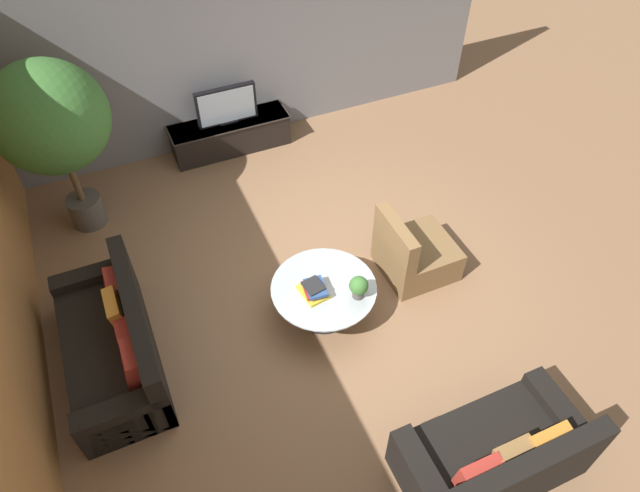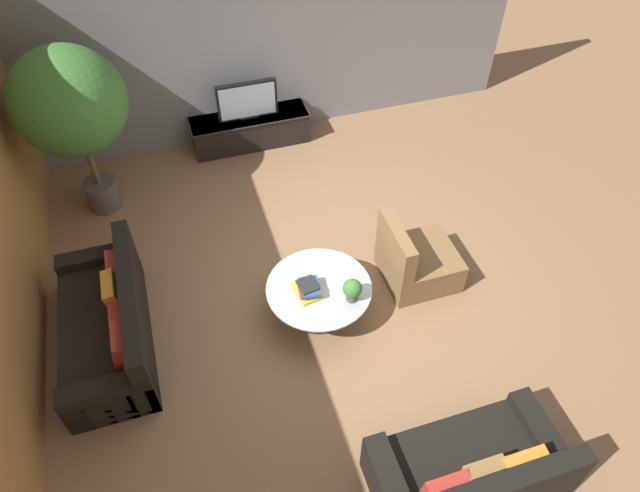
{
  "view_description": "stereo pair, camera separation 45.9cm",
  "coord_description": "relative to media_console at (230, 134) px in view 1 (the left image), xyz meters",
  "views": [
    {
      "loc": [
        -1.88,
        -3.77,
        5.12
      ],
      "look_at": [
        -0.16,
        0.14,
        0.55
      ],
      "focal_mm": 32.0,
      "sensor_mm": 36.0,
      "label": 1
    },
    {
      "loc": [
        -1.45,
        -3.94,
        5.12
      ],
      "look_at": [
        -0.16,
        0.14,
        0.55
      ],
      "focal_mm": 32.0,
      "sensor_mm": 36.0,
      "label": 2
    }
  ],
  "objects": [
    {
      "name": "coffee_table",
      "position": [
        0.03,
        -3.25,
        0.06
      ],
      "size": [
        1.13,
        1.13,
        0.42
      ],
      "color": "black",
      "rests_on": "ground"
    },
    {
      "name": "media_console",
      "position": [
        0.0,
        0.0,
        0.0
      ],
      "size": [
        1.7,
        0.5,
        0.47
      ],
      "color": "black",
      "rests_on": "ground"
    },
    {
      "name": "couch_near_entry",
      "position": [
        0.66,
        -5.46,
        0.05
      ],
      "size": [
        1.59,
        0.84,
        0.84
      ],
      "rotation": [
        0.0,
        0.0,
        3.14
      ],
      "color": "black",
      "rests_on": "ground"
    },
    {
      "name": "potted_plant_tabletop",
      "position": [
        0.3,
        -3.5,
        0.34
      ],
      "size": [
        0.2,
        0.2,
        0.27
      ],
      "color": "#514C47",
      "rests_on": "coffee_table"
    },
    {
      "name": "book_stack",
      "position": [
        -0.1,
        -3.28,
        0.24
      ],
      "size": [
        0.29,
        0.35,
        0.14
      ],
      "color": "gold",
      "rests_on": "coffee_table"
    },
    {
      "name": "back_wall_stone",
      "position": [
        0.34,
        0.32,
        1.26
      ],
      "size": [
        7.4,
        0.12,
        3.0
      ],
      "primitive_type": "cube",
      "color": "slate",
      "rests_on": "ground"
    },
    {
      "name": "potted_palm_tall",
      "position": [
        -2.12,
        -0.75,
        1.29
      ],
      "size": [
        1.29,
        1.29,
        2.2
      ],
      "color": "#514C47",
      "rests_on": "ground"
    },
    {
      "name": "remote_black",
      "position": [
        0.36,
        -3.33,
        0.19
      ],
      "size": [
        0.16,
        0.09,
        0.02
      ],
      "primitive_type": "cube",
      "rotation": [
        0.0,
        0.0,
        -1.21
      ],
      "color": "black",
      "rests_on": "coffee_table"
    },
    {
      "name": "ground_plane",
      "position": [
        0.34,
        -2.94,
        -0.24
      ],
      "size": [
        24.0,
        24.0,
        0.0
      ],
      "primitive_type": "plane",
      "color": "#8C6647"
    },
    {
      "name": "television",
      "position": [
        0.0,
        -0.0,
        0.48
      ],
      "size": [
        0.85,
        0.13,
        0.53
      ],
      "color": "black",
      "rests_on": "media_console"
    },
    {
      "name": "armchair_wicker",
      "position": [
        1.22,
        -3.11,
        0.03
      ],
      "size": [
        0.8,
        0.76,
        0.86
      ],
      "rotation": [
        0.0,
        0.0,
        1.57
      ],
      "color": "brown",
      "rests_on": "ground"
    },
    {
      "name": "couch_by_wall",
      "position": [
        -2.15,
        -2.99,
        0.05
      ],
      "size": [
        0.84,
        1.89,
        0.84
      ],
      "rotation": [
        0.0,
        0.0,
        -1.57
      ],
      "color": "black",
      "rests_on": "ground"
    }
  ]
}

